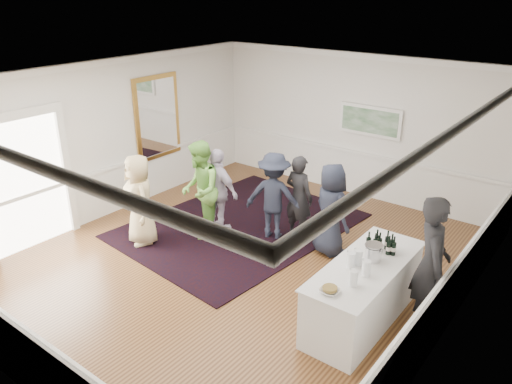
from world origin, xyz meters
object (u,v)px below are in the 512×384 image
Objects in this scene: guest_dark_a at (274,196)px; guest_dark_b at (299,197)px; serving_table at (364,292)px; bartender at (431,265)px; guest_tan at (140,200)px; guest_navy at (331,210)px; guest_lilac at (218,191)px; nut_bowl at (330,290)px; guest_green at (200,190)px; ice_bucket at (373,253)px.

guest_dark_b is at bearing -164.51° from guest_dark_a.
serving_table is 1.14× the size of bartender.
guest_tan is 3.49m from guest_navy.
serving_table is at bearing 170.64° from guest_lilac.
serving_table is 1.35× the size of guest_navy.
bartender is 7.84× the size of nut_bowl.
guest_lilac is (0.83, 1.24, -0.02)m from guest_tan.
guest_green reaches higher than serving_table.
guest_dark_a is 6.54× the size of ice_bucket.
guest_dark_b is (0.38, 0.28, -0.02)m from guest_dark_a.
nut_bowl is (-0.08, -1.07, -0.08)m from ice_bucket.
nut_bowl reaches higher than serving_table.
serving_table is 1.22× the size of guest_green.
guest_tan is at bearing -173.29° from ice_bucket.
ice_bucket is 1.01× the size of nut_bowl.
guest_tan is 6.75× the size of nut_bowl.
guest_dark_a reaches higher than guest_lilac.
guest_green is at bearing 171.73° from serving_table.
guest_dark_a is 2.82m from ice_bucket.
guest_lilac is 0.99× the size of guest_dark_a.
bartender reaches higher than ice_bucket.
guest_navy is (1.15, 0.12, -0.00)m from guest_dark_a.
guest_navy is (2.15, 0.57, 0.01)m from guest_lilac.
guest_green reaches higher than guest_dark_a.
bartender reaches higher than serving_table.
serving_table is 8.84× the size of ice_bucket.
guest_green reaches higher than guest_navy.
guest_navy reaches higher than guest_lilac.
guest_dark_a is (-3.30, 0.93, -0.16)m from bartender.
guest_green is at bearing 13.55° from guest_dark_a.
guest_dark_b is 0.97× the size of guest_navy.
bartender is 4.33m from guest_lilac.
ice_bucket is at bearing 29.20° from guest_tan.
guest_dark_a is 1.00× the size of guest_navy.
serving_table is 3.67m from guest_lilac.
serving_table is 1.39× the size of guest_dark_b.
serving_table is at bearing 41.84° from guest_green.
nut_bowl is at bearing 157.30° from guest_lilac.
ice_bucket is (1.40, -1.29, 0.20)m from guest_navy.
guest_green is 1.11× the size of guest_navy.
guest_navy is at bearing 119.17° from nut_bowl.
guest_tan reaches higher than nut_bowl.
guest_dark_a reaches higher than ice_bucket.
ice_bucket is (2.18, -1.45, 0.22)m from guest_dark_b.
guest_dark_a is at bearing 84.86° from guest_green.
ice_bucket is (4.38, 0.52, 0.18)m from guest_tan.
guest_tan is at bearing -175.34° from serving_table.
guest_lilac is 3.63m from ice_bucket.
bartender is 2.39m from guest_navy.
guest_lilac is (0.14, 0.35, -0.10)m from guest_green.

